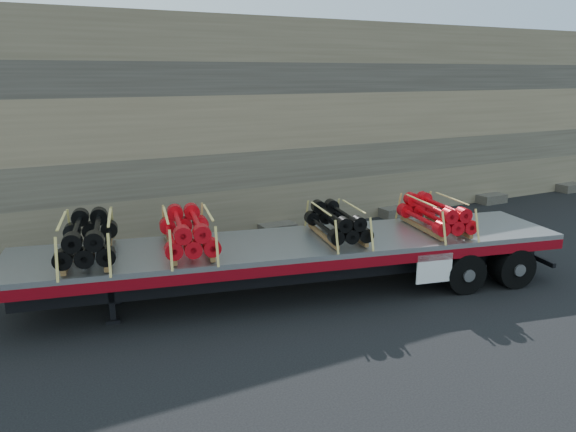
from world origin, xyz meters
name	(u,v)px	position (x,y,z in m)	size (l,w,h in m)	color
ground	(291,291)	(0.00, 0.00, 0.00)	(120.00, 120.00, 0.00)	black
rock_wall	(199,128)	(0.00, 6.50, 3.50)	(44.00, 3.00, 7.00)	#7A6B54
trailer	(295,267)	(0.05, -0.13, 0.67)	(13.33, 2.56, 1.33)	#9FA2A6
bundle_front	(88,239)	(-4.57, 0.88, 1.76)	(1.20, 2.39, 0.85)	black
bundle_midfront	(188,232)	(-2.45, 0.42, 1.74)	(1.16, 2.32, 0.82)	red
bundle_midrear	(337,223)	(1.09, -0.36, 1.70)	(1.04, 2.08, 0.74)	black
bundle_rear	(435,215)	(3.72, -0.93, 1.72)	(1.09, 2.18, 0.77)	red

